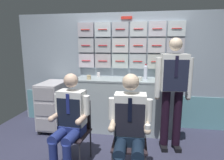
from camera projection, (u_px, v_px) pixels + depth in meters
The scene contains 14 objects.
galley_bulkhead at pixel (124, 69), 3.58m from camera, with size 4.20×0.14×2.15m.
galley_counter at pixel (123, 105), 3.42m from camera, with size 1.74×0.53×0.96m.
service_trolley at pixel (53, 104), 3.47m from camera, with size 0.40×0.65×0.89m.
folding_chair_left at pixel (75, 125), 2.52m from camera, with size 0.44×0.44×0.83m.
crew_member_left at pixel (69, 118), 2.34m from camera, with size 0.48×0.61×1.22m.
folding_chair_right at pixel (130, 133), 2.28m from camera, with size 0.41×0.41×0.83m.
crew_member_right at pixel (130, 125), 2.09m from camera, with size 0.50×0.62×1.25m.
crew_member_standing at pixel (173, 85), 2.71m from camera, with size 0.53×0.29×1.67m.
sparkling_bottle_green at pixel (146, 72), 3.27m from camera, with size 0.07×0.07×0.27m.
water_bottle_tall at pixel (158, 71), 3.38m from camera, with size 0.07×0.07×0.29m.
paper_cup_blue at pixel (99, 74), 3.58m from camera, with size 0.06×0.06×0.08m.
espresso_cup_small at pixel (89, 77), 3.30m from camera, with size 0.07×0.07×0.07m.
coffee_cup_white at pixel (165, 77), 3.36m from camera, with size 0.06×0.06×0.07m.
paper_cup_tan at pixel (140, 79), 3.18m from camera, with size 0.08×0.08×0.06m.
Camera 1 is at (0.34, -2.18, 1.57)m, focal length 29.92 mm.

